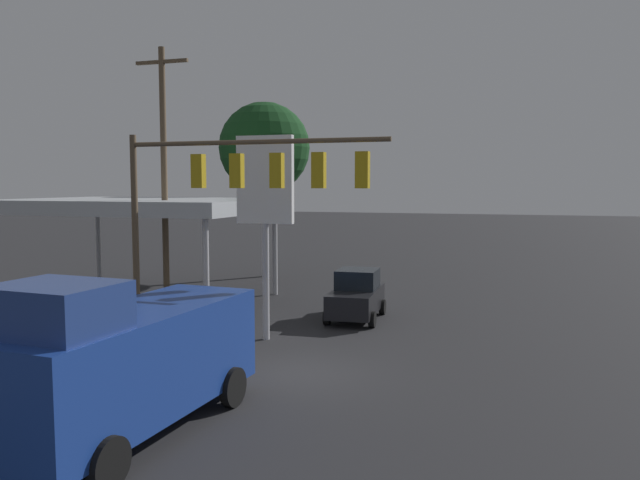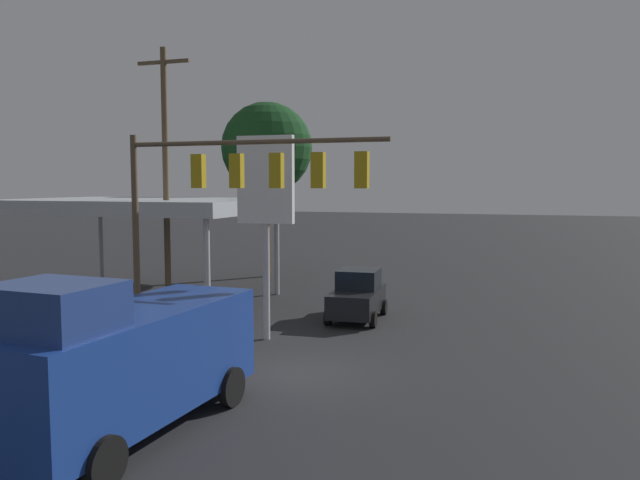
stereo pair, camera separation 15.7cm
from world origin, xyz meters
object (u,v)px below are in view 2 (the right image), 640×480
object	(u,v)px
street_tree	(267,148)
traffic_signal_assembly	(236,187)
price_sign	(266,192)
hatchback_crossing	(357,296)
fire_hydrant	(53,373)
delivery_truck	(126,358)
utility_pole	(166,174)
sedan_waiting	(32,325)

from	to	relation	value
street_tree	traffic_signal_assembly	bearing A→B (deg)	110.10
price_sign	hatchback_crossing	world-z (taller)	price_sign
street_tree	fire_hydrant	bearing A→B (deg)	97.16
traffic_signal_assembly	price_sign	size ratio (longest dim) A/B	1.16
price_sign	street_tree	xyz separation A→B (m)	(5.76, -13.70, 2.34)
delivery_truck	hatchback_crossing	bearing A→B (deg)	175.98
street_tree	utility_pole	bearing A→B (deg)	88.86
price_sign	delivery_truck	world-z (taller)	price_sign
hatchback_crossing	fire_hydrant	xyz separation A→B (m)	(5.37, 10.79, -0.51)
sedan_waiting	delivery_truck	size ratio (longest dim) A/B	0.65
utility_pole	delivery_truck	distance (m)	14.23
fire_hydrant	price_sign	bearing A→B (deg)	-115.61
utility_pole	sedan_waiting	world-z (taller)	utility_pole
utility_pole	hatchback_crossing	distance (m)	9.50
price_sign	street_tree	size ratio (longest dim) A/B	0.70
traffic_signal_assembly	fire_hydrant	size ratio (longest dim) A/B	9.23
traffic_signal_assembly	delivery_truck	bearing A→B (deg)	91.17
delivery_truck	fire_hydrant	size ratio (longest dim) A/B	7.87
delivery_truck	price_sign	bearing A→B (deg)	-173.33
utility_pole	street_tree	bearing A→B (deg)	-91.14
sedan_waiting	delivery_truck	bearing A→B (deg)	142.46
delivery_truck	street_tree	distance (m)	23.90
price_sign	delivery_truck	size ratio (longest dim) A/B	1.01
traffic_signal_assembly	fire_hydrant	distance (m)	7.04
hatchback_crossing	fire_hydrant	bearing A→B (deg)	-29.56
utility_pole	price_sign	distance (m)	6.88
price_sign	delivery_truck	bearing A→B (deg)	93.11
street_tree	fire_hydrant	size ratio (longest dim) A/B	11.42
utility_pole	sedan_waiting	bearing A→B (deg)	88.09
sedan_waiting	street_tree	size ratio (longest dim) A/B	0.45
delivery_truck	utility_pole	bearing A→B (deg)	-148.23
street_tree	fire_hydrant	xyz separation A→B (m)	(-2.56, 20.38, -6.99)
utility_pole	hatchback_crossing	bearing A→B (deg)	-174.67
traffic_signal_assembly	utility_pole	bearing A→B (deg)	-45.19
traffic_signal_assembly	price_sign	distance (m)	3.05
traffic_signal_assembly	hatchback_crossing	size ratio (longest dim) A/B	2.09
traffic_signal_assembly	street_tree	bearing A→B (deg)	-69.90
delivery_truck	street_tree	xyz separation A→B (m)	(6.23, -22.36, 5.73)
hatchback_crossing	sedan_waiting	bearing A→B (deg)	-48.59
hatchback_crossing	fire_hydrant	world-z (taller)	hatchback_crossing
sedan_waiting	fire_hydrant	distance (m)	3.98
utility_pole	fire_hydrant	bearing A→B (deg)	105.42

